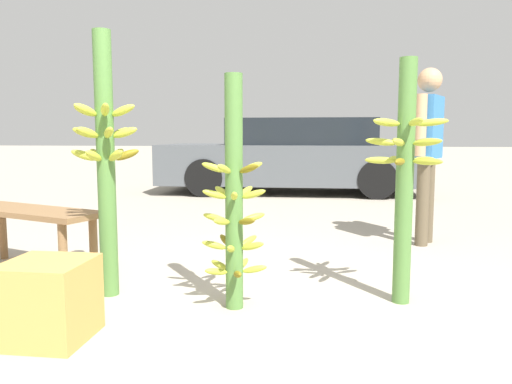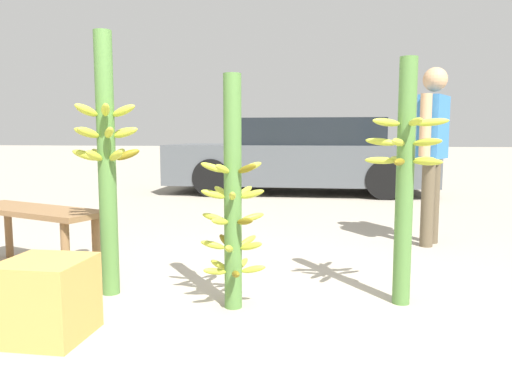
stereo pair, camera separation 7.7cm
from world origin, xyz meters
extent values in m
plane|color=#A89E8C|center=(0.00, 0.00, 0.00)|extent=(80.00, 80.00, 0.00)
cylinder|color=#4C7A38|center=(-0.87, 0.45, 0.82)|extent=(0.11, 0.11, 1.65)
ellipsoid|color=#ADB733|center=(-0.94, 0.34, 1.16)|extent=(0.13, 0.17, 0.10)
ellipsoid|color=#ADB733|center=(-0.81, 0.33, 1.16)|extent=(0.12, 0.17, 0.10)
ellipsoid|color=#ADB733|center=(-0.74, 0.44, 1.16)|extent=(0.17, 0.06, 0.10)
ellipsoid|color=#ADB733|center=(-0.80, 0.55, 1.16)|extent=(0.13, 0.17, 0.10)
ellipsoid|color=#ADB733|center=(-0.93, 0.56, 1.16)|extent=(0.12, 0.17, 0.10)
ellipsoid|color=#ADB733|center=(-0.99, 0.45, 1.16)|extent=(0.17, 0.06, 0.10)
ellipsoid|color=#ADB733|center=(-0.92, 0.33, 1.03)|extent=(0.12, 0.17, 0.09)
ellipsoid|color=#ADB733|center=(-0.80, 0.34, 1.03)|extent=(0.13, 0.16, 0.09)
ellipsoid|color=#ADB733|center=(-0.74, 0.46, 1.03)|extent=(0.17, 0.06, 0.09)
ellipsoid|color=#ADB733|center=(-0.81, 0.56, 1.03)|extent=(0.12, 0.17, 0.09)
ellipsoid|color=#ADB733|center=(-0.94, 0.55, 1.03)|extent=(0.13, 0.16, 0.09)
ellipsoid|color=#ADB733|center=(-1.00, 0.44, 1.03)|extent=(0.17, 0.06, 0.09)
ellipsoid|color=#ADB733|center=(-0.97, 0.52, 0.89)|extent=(0.16, 0.14, 0.10)
ellipsoid|color=#ADB733|center=(-0.99, 0.40, 0.89)|extent=(0.17, 0.11, 0.10)
ellipsoid|color=#ADB733|center=(-0.89, 0.32, 0.89)|extent=(0.07, 0.17, 0.10)
ellipsoid|color=#ADB733|center=(-0.77, 0.37, 0.89)|extent=(0.16, 0.14, 0.10)
ellipsoid|color=#736414|center=(-0.75, 0.49, 0.89)|extent=(0.17, 0.11, 0.10)
ellipsoid|color=#ADB733|center=(-0.85, 0.57, 0.89)|extent=(0.07, 0.17, 0.10)
cylinder|color=#4C7A38|center=(-0.04, 0.31, 0.68)|extent=(0.10, 0.10, 1.36)
ellipsoid|color=#ADB733|center=(-0.08, 0.43, 0.83)|extent=(0.09, 0.16, 0.08)
ellipsoid|color=#ADB733|center=(-0.16, 0.31, 0.83)|extent=(0.15, 0.04, 0.08)
ellipsoid|color=#ADB733|center=(-0.07, 0.20, 0.83)|extent=(0.08, 0.16, 0.08)
ellipsoid|color=#736414|center=(0.06, 0.25, 0.83)|extent=(0.15, 0.12, 0.08)
ellipsoid|color=#ADB733|center=(0.06, 0.39, 0.83)|extent=(0.14, 0.12, 0.08)
ellipsoid|color=#ADB733|center=(0.08, 0.30, 0.68)|extent=(0.15, 0.06, 0.08)
ellipsoid|color=#ADB733|center=(0.01, 0.42, 0.68)|extent=(0.10, 0.15, 0.08)
ellipsoid|color=#ADB733|center=(-0.12, 0.40, 0.68)|extent=(0.14, 0.13, 0.08)
ellipsoid|color=#ADB733|center=(-0.14, 0.26, 0.68)|extent=(0.15, 0.11, 0.08)
ellipsoid|color=#ADB733|center=(-0.02, 0.20, 0.68)|extent=(0.07, 0.16, 0.08)
ellipsoid|color=#ADB733|center=(-0.06, 0.43, 0.53)|extent=(0.07, 0.16, 0.07)
ellipsoid|color=#ADB733|center=(-0.16, 0.33, 0.53)|extent=(0.15, 0.06, 0.07)
ellipsoid|color=#ADB733|center=(-0.09, 0.21, 0.53)|extent=(0.10, 0.15, 0.07)
ellipsoid|color=#736414|center=(0.05, 0.23, 0.53)|extent=(0.14, 0.13, 0.07)
ellipsoid|color=#ADB733|center=(0.07, 0.37, 0.53)|extent=(0.15, 0.11, 0.07)
ellipsoid|color=#ADB733|center=(-0.15, 0.28, 0.38)|extent=(0.16, 0.08, 0.08)
ellipsoid|color=#ADB733|center=(-0.04, 0.20, 0.38)|extent=(0.04, 0.15, 0.08)
ellipsoid|color=#ADB733|center=(0.07, 0.28, 0.38)|extent=(0.16, 0.08, 0.08)
ellipsoid|color=#ADB733|center=(0.03, 0.41, 0.38)|extent=(0.12, 0.15, 0.08)
ellipsoid|color=#736414|center=(-0.11, 0.41, 0.38)|extent=(0.12, 0.14, 0.08)
ellipsoid|color=#ADB733|center=(-0.14, 0.38, 0.23)|extent=(0.15, 0.12, 0.07)
ellipsoid|color=#ADB733|center=(-0.13, 0.24, 0.23)|extent=(0.14, 0.12, 0.07)
ellipsoid|color=#736414|center=(0.00, 0.20, 0.23)|extent=(0.09, 0.15, 0.07)
ellipsoid|color=#ADB733|center=(0.08, 0.32, 0.23)|extent=(0.15, 0.05, 0.07)
ellipsoid|color=#ADB733|center=(-0.01, 0.43, 0.23)|extent=(0.08, 0.16, 0.07)
cylinder|color=#4C7A38|center=(0.95, 0.54, 0.73)|extent=(0.10, 0.10, 1.46)
ellipsoid|color=#ADB733|center=(0.98, 0.41, 1.09)|extent=(0.08, 0.19, 0.06)
ellipsoid|color=#ADB733|center=(1.09, 0.53, 1.09)|extent=(0.19, 0.06, 0.06)
ellipsoid|color=#ADB733|center=(1.01, 0.67, 1.09)|extent=(0.12, 0.19, 0.06)
ellipsoid|color=#ADB733|center=(0.85, 0.64, 1.09)|extent=(0.17, 0.16, 0.06)
ellipsoid|color=#ADB733|center=(0.83, 0.47, 1.09)|extent=(0.19, 0.13, 0.06)
ellipsoid|color=#ADB733|center=(1.07, 0.61, 0.97)|extent=(0.19, 0.13, 0.06)
ellipsoid|color=#ADB733|center=(0.93, 0.68, 0.97)|extent=(0.08, 0.19, 0.06)
ellipsoid|color=#ADB733|center=(0.81, 0.56, 0.97)|extent=(0.19, 0.06, 0.06)
ellipsoid|color=#ADB733|center=(0.89, 0.42, 0.97)|extent=(0.12, 0.19, 0.06)
ellipsoid|color=#ADB733|center=(1.05, 0.45, 0.97)|extent=(0.17, 0.16, 0.06)
ellipsoid|color=#ADB733|center=(1.06, 0.45, 0.86)|extent=(0.17, 0.15, 0.04)
ellipsoid|color=#ADB733|center=(1.07, 0.62, 0.86)|extent=(0.18, 0.14, 0.04)
ellipsoid|color=#ADB733|center=(0.92, 0.68, 0.86)|extent=(0.09, 0.19, 0.04)
ellipsoid|color=#ADB733|center=(0.81, 0.55, 0.86)|extent=(0.19, 0.05, 0.04)
ellipsoid|color=#736414|center=(0.90, 0.41, 0.86)|extent=(0.11, 0.19, 0.04)
cylinder|color=brown|center=(1.46, 2.34, 0.40)|extent=(0.15, 0.15, 0.80)
cylinder|color=brown|center=(1.38, 2.17, 0.40)|extent=(0.15, 0.15, 0.80)
cube|color=#3372B2|center=(1.42, 2.26, 1.08)|extent=(0.34, 0.45, 0.57)
cylinder|color=tan|center=(1.53, 2.49, 1.10)|extent=(0.13, 0.13, 0.54)
cylinder|color=tan|center=(1.31, 2.03, 1.10)|extent=(0.13, 0.13, 0.54)
sphere|color=tan|center=(1.42, 2.26, 1.51)|extent=(0.22, 0.22, 0.22)
cube|color=olive|center=(-1.70, 0.91, 0.45)|extent=(1.29, 0.78, 0.04)
cylinder|color=olive|center=(-2.13, 1.21, 0.21)|extent=(0.06, 0.06, 0.43)
cylinder|color=olive|center=(-1.17, 0.86, 0.21)|extent=(0.06, 0.06, 0.43)
cylinder|color=olive|center=(-1.27, 0.61, 0.21)|extent=(0.06, 0.06, 0.43)
cube|color=#4C5156|center=(-0.08, 6.28, 0.51)|extent=(4.51, 1.82, 0.67)
cube|color=black|center=(0.10, 6.28, 1.06)|extent=(2.49, 1.64, 0.44)
cylinder|color=black|center=(-1.45, 5.47, 0.31)|extent=(0.63, 0.21, 0.62)
cylinder|color=black|center=(-1.48, 7.04, 0.31)|extent=(0.63, 0.21, 0.62)
cylinder|color=black|center=(1.32, 5.52, 0.31)|extent=(0.63, 0.21, 0.62)
cylinder|color=black|center=(1.29, 7.10, 0.31)|extent=(0.63, 0.21, 0.62)
cube|color=#C69347|center=(-0.87, -0.26, 0.20)|extent=(0.40, 0.40, 0.40)
camera|label=1|loc=(0.47, -2.50, 1.02)|focal=35.00mm
camera|label=2|loc=(0.54, -2.49, 1.02)|focal=35.00mm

